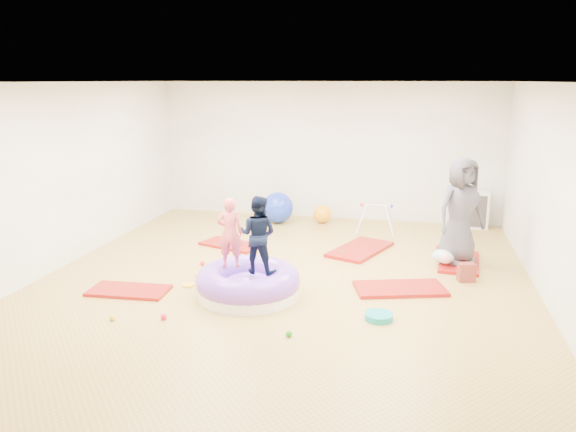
# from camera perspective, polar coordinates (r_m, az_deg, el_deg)

# --- Properties ---
(room) EXTENTS (7.01, 8.01, 2.81)m
(room) POSITION_cam_1_polar(r_m,az_deg,el_deg) (7.77, -0.49, 3.08)
(room) COLOR #A27D43
(room) RESTS_ON ground
(gym_mat_front_left) EXTENTS (1.10, 0.60, 0.04)m
(gym_mat_front_left) POSITION_cam_1_polar(r_m,az_deg,el_deg) (8.04, -15.86, -7.30)
(gym_mat_front_left) COLOR maroon
(gym_mat_front_left) RESTS_ON ground
(gym_mat_mid_left) EXTENTS (1.17, 0.85, 0.04)m
(gym_mat_mid_left) POSITION_cam_1_polar(r_m,az_deg,el_deg) (9.88, -5.82, -2.90)
(gym_mat_mid_left) COLOR maroon
(gym_mat_mid_left) RESTS_ON ground
(gym_mat_center_back) EXTENTS (1.10, 1.47, 0.06)m
(gym_mat_center_back) POSITION_cam_1_polar(r_m,az_deg,el_deg) (9.62, 7.34, -3.38)
(gym_mat_center_back) COLOR maroon
(gym_mat_center_back) RESTS_ON ground
(gym_mat_right) EXTENTS (1.34, 0.93, 0.05)m
(gym_mat_right) POSITION_cam_1_polar(r_m,az_deg,el_deg) (7.95, 11.31, -7.24)
(gym_mat_right) COLOR maroon
(gym_mat_right) RESTS_ON ground
(gym_mat_rear_right) EXTENTS (0.70, 1.24, 0.05)m
(gym_mat_rear_right) POSITION_cam_1_polar(r_m,az_deg,el_deg) (9.30, 16.98, -4.49)
(gym_mat_rear_right) COLOR maroon
(gym_mat_rear_right) RESTS_ON ground
(inflatable_cushion) EXTENTS (1.40, 1.40, 0.44)m
(inflatable_cushion) POSITION_cam_1_polar(r_m,az_deg,el_deg) (7.59, -4.07, -6.86)
(inflatable_cushion) COLOR white
(inflatable_cushion) RESTS_ON ground
(child_pink) EXTENTS (0.38, 0.28, 0.96)m
(child_pink) POSITION_cam_1_polar(r_m,az_deg,el_deg) (7.55, -5.93, -1.31)
(child_pink) COLOR #EC5960
(child_pink) RESTS_ON inflatable_cushion
(child_navy) EXTENTS (0.54, 0.44, 1.03)m
(child_navy) POSITION_cam_1_polar(r_m,az_deg,el_deg) (7.29, -3.07, -1.52)
(child_navy) COLOR black
(child_navy) RESTS_ON inflatable_cushion
(adult_caregiver) EXTENTS (0.96, 0.89, 1.65)m
(adult_caregiver) POSITION_cam_1_polar(r_m,az_deg,el_deg) (9.03, 17.13, 0.56)
(adult_caregiver) COLOR #474752
(adult_caregiver) RESTS_ON gym_mat_rear_right
(infant) EXTENTS (0.39, 0.40, 0.23)m
(infant) POSITION_cam_1_polar(r_m,az_deg,el_deg) (9.03, 15.66, -4.00)
(infant) COLOR silver
(infant) RESTS_ON gym_mat_rear_right
(ball_pit_balls) EXTENTS (4.01, 3.99, 0.07)m
(ball_pit_balls) POSITION_cam_1_polar(r_m,az_deg,el_deg) (8.23, -3.36, -6.19)
(ball_pit_balls) COLOR blue
(ball_pit_balls) RESTS_ON ground
(exercise_ball_blue) EXTENTS (0.63, 0.63, 0.63)m
(exercise_ball_blue) POSITION_cam_1_polar(r_m,az_deg,el_deg) (11.35, -1.04, 0.86)
(exercise_ball_blue) COLOR blue
(exercise_ball_blue) RESTS_ON ground
(exercise_ball_orange) EXTENTS (0.37, 0.37, 0.37)m
(exercise_ball_orange) POSITION_cam_1_polar(r_m,az_deg,el_deg) (11.38, 3.51, 0.21)
(exercise_ball_orange) COLOR orange
(exercise_ball_orange) RESTS_ON ground
(infant_play_gym) EXTENTS (0.73, 0.70, 0.56)m
(infant_play_gym) POSITION_cam_1_polar(r_m,az_deg,el_deg) (10.64, 8.96, 0.17)
(infant_play_gym) COLOR silver
(infant_play_gym) RESTS_ON ground
(cube_shelf) EXTENTS (0.72, 0.35, 0.72)m
(cube_shelf) POSITION_cam_1_polar(r_m,az_deg,el_deg) (11.55, 17.91, 0.65)
(cube_shelf) COLOR silver
(cube_shelf) RESTS_ON ground
(balance_disc) EXTENTS (0.34, 0.34, 0.08)m
(balance_disc) POSITION_cam_1_polar(r_m,az_deg,el_deg) (6.99, 9.22, -10.04)
(balance_disc) COLOR #0E9499
(balance_disc) RESTS_ON ground
(backpack) EXTENTS (0.27, 0.20, 0.27)m
(backpack) POSITION_cam_1_polar(r_m,az_deg,el_deg) (8.49, 17.67, -5.48)
(backpack) COLOR red
(backpack) RESTS_ON ground
(yellow_toy) EXTENTS (0.18, 0.18, 0.03)m
(yellow_toy) POSITION_cam_1_polar(r_m,az_deg,el_deg) (8.09, -10.13, -6.92)
(yellow_toy) COLOR yellow
(yellow_toy) RESTS_ON ground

